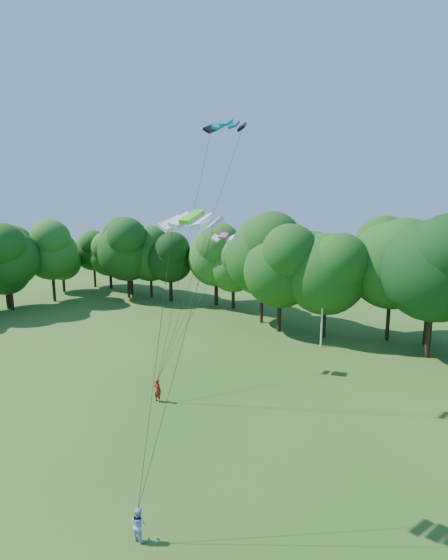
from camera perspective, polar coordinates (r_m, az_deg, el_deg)
The scene contains 10 objects.
ground at distance 22.94m, azimuth -23.49°, elevation -30.04°, with size 160.00×160.00×0.00m, color #295517.
utility_pole at distance 44.23m, azimuth 12.73°, elevation -3.60°, with size 1.44×0.65×7.63m.
kite_flyer_left at distance 33.13m, azimuth -8.67°, elevation -14.05°, with size 0.63×0.41×1.73m, color maroon.
kite_flyer_right at distance 21.97m, azimuth -11.11°, elevation -28.78°, with size 0.75×0.58×1.53m, color #B2CAF7.
kite_teal at distance 30.84m, azimuth 0.29°, elevation 19.86°, with size 3.00×1.97×0.63m.
kite_green at distance 19.00m, azimuth -4.24°, elevation 8.23°, with size 2.81×1.42×0.59m.
kite_pink at distance 36.89m, azimuth -0.09°, elevation 5.82°, with size 2.18×1.58×0.44m.
tree_back_west at distance 65.06m, azimuth -12.59°, elevation 5.02°, with size 9.36×9.36×13.61m.
tree_back_center at distance 43.46m, azimuth 25.90°, elevation 2.54°, with size 10.24×10.24×14.89m.
tree_flank_west at distance 64.54m, azimuth -26.72°, elevation 2.10°, with size 6.92×6.92×10.06m.
Camera 1 is at (15.92, -7.60, 14.67)m, focal length 28.00 mm.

